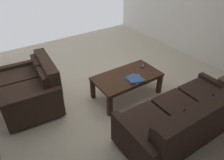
{
  "coord_description": "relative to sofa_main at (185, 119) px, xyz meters",
  "views": [
    {
      "loc": [
        1.7,
        2.7,
        2.42
      ],
      "look_at": [
        0.33,
        0.65,
        0.76
      ],
      "focal_mm": 33.42,
      "sensor_mm": 36.0,
      "label": 1
    }
  ],
  "objects": [
    {
      "name": "wall_left",
      "position": [
        -2.27,
        -1.51,
        0.96
      ],
      "size": [
        0.12,
        5.9,
        2.62
      ],
      "primitive_type": "cube",
      "color": "white",
      "rests_on": "ground"
    },
    {
      "name": "tv_remote",
      "position": [
        -0.37,
        -1.33,
        0.1
      ],
      "size": [
        0.16,
        0.12,
        0.02
      ],
      "color": "black",
      "rests_on": "coffee_table"
    },
    {
      "name": "sofa_main",
      "position": [
        0.0,
        0.0,
        0.0
      ],
      "size": [
        1.86,
        0.87,
        0.8
      ],
      "color": "black",
      "rests_on": "ground"
    },
    {
      "name": "ground_plane",
      "position": [
        0.32,
        -1.51,
        -0.35
      ],
      "size": [
        5.18,
        5.9,
        0.01
      ],
      "primitive_type": "cube",
      "color": "beige"
    },
    {
      "name": "coffee_table",
      "position": [
        0.08,
        -1.23,
        0.02
      ],
      "size": [
        1.19,
        0.64,
        0.43
      ],
      "color": "#3D2316",
      "rests_on": "ground"
    },
    {
      "name": "loveseat_near",
      "position": [
        1.57,
        -1.92,
        0.0
      ],
      "size": [
        0.97,
        1.24,
        0.8
      ],
      "color": "black",
      "rests_on": "ground"
    },
    {
      "name": "book_stack",
      "position": [
        0.05,
        -1.05,
        0.1
      ],
      "size": [
        0.3,
        0.32,
        0.04
      ],
      "color": "#385693",
      "rests_on": "coffee_table"
    }
  ]
}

